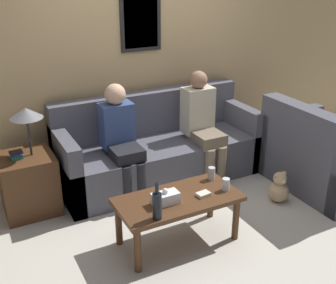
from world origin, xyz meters
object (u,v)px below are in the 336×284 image
(couch_main, at_px, (158,150))
(drinking_glass, at_px, (226,184))
(teddy_bear, at_px, (279,189))
(person_left, at_px, (121,136))
(coffee_table, at_px, (178,204))
(person_right, at_px, (202,122))
(wine_bottle, at_px, (157,205))
(couch_side, at_px, (320,159))

(couch_main, relative_size, drinking_glass, 20.11)
(teddy_bear, bearing_deg, drinking_glass, -166.20)
(couch_main, xyz_separation_m, person_left, (-0.50, -0.16, 0.33))
(coffee_table, height_order, person_left, person_left)
(coffee_table, relative_size, drinking_glass, 9.47)
(drinking_glass, xyz_separation_m, person_right, (0.42, 1.08, 0.17))
(drinking_glass, height_order, teddy_bear, drinking_glass)
(wine_bottle, bearing_deg, coffee_table, 34.35)
(wine_bottle, bearing_deg, person_right, 46.17)
(coffee_table, relative_size, person_right, 0.88)
(couch_side, xyz_separation_m, teddy_bear, (-0.60, -0.04, -0.19))
(coffee_table, distance_m, teddy_bear, 1.30)
(drinking_glass, relative_size, teddy_bear, 0.34)
(couch_side, bearing_deg, coffee_table, 95.09)
(person_left, relative_size, teddy_bear, 3.54)
(coffee_table, bearing_deg, couch_main, 71.63)
(wine_bottle, relative_size, person_right, 0.26)
(drinking_glass, bearing_deg, coffee_table, 169.37)
(couch_main, height_order, teddy_bear, couch_main)
(couch_side, distance_m, wine_bottle, 2.21)
(drinking_glass, height_order, person_left, person_left)
(drinking_glass, bearing_deg, person_right, 68.89)
(couch_main, xyz_separation_m, drinking_glass, (0.04, -1.28, 0.17))
(couch_side, distance_m, teddy_bear, 0.63)
(couch_main, distance_m, teddy_bear, 1.40)
(wine_bottle, bearing_deg, teddy_bear, 11.79)
(couch_main, xyz_separation_m, couch_side, (1.47, -1.03, 0.00))
(couch_side, height_order, person_left, person_left)
(person_left, xyz_separation_m, teddy_bear, (1.37, -0.92, -0.52))
(couch_side, distance_m, drinking_glass, 1.46)
(wine_bottle, bearing_deg, couch_side, 9.74)
(couch_side, height_order, drinking_glass, couch_side)
(couch_main, distance_m, drinking_glass, 1.29)
(coffee_table, xyz_separation_m, teddy_bear, (1.27, 0.12, -0.24))
(person_left, xyz_separation_m, person_right, (0.96, -0.05, 0.01))
(person_right, bearing_deg, coffee_table, -130.57)
(wine_bottle, bearing_deg, drinking_glass, 9.50)
(person_left, bearing_deg, person_right, -2.69)
(couch_side, xyz_separation_m, drinking_glass, (-1.43, -0.25, 0.17))
(person_left, bearing_deg, coffee_table, -84.26)
(teddy_bear, bearing_deg, person_right, 115.24)
(couch_side, bearing_deg, person_right, 50.56)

